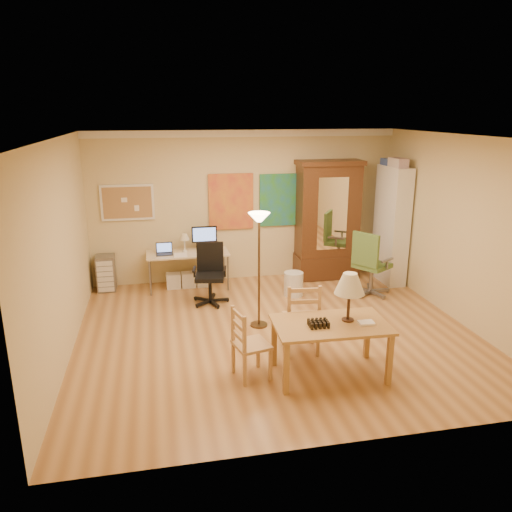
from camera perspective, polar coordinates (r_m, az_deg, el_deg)
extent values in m
plane|color=#9A6636|center=(7.14, 2.33, -8.74)|extent=(5.50, 5.50, 0.00)
cube|color=white|center=(8.89, -1.33, 13.84)|extent=(5.50, 0.08, 0.12)
cube|color=tan|center=(8.89, -14.48, 5.94)|extent=(0.90, 0.04, 0.62)
cube|color=gold|center=(8.99, -2.87, 6.22)|extent=(0.80, 0.04, 1.00)
cube|color=teal|center=(9.16, 2.74, 6.41)|extent=(0.75, 0.04, 0.95)
cube|color=olive|center=(5.89, 8.54, -7.75)|extent=(1.35, 0.84, 0.04)
cube|color=olive|center=(5.60, 3.47, -12.71)|extent=(0.06, 0.06, 0.63)
cube|color=olive|center=(5.95, 15.01, -11.39)|extent=(0.06, 0.06, 0.63)
cube|color=olive|center=(6.18, 2.08, -9.75)|extent=(0.06, 0.06, 0.63)
cube|color=olive|center=(6.50, 12.60, -8.76)|extent=(0.06, 0.06, 0.63)
cylinder|color=black|center=(5.98, 10.45, -7.16)|extent=(0.14, 0.14, 0.02)
cylinder|color=black|center=(5.92, 10.53, -5.68)|extent=(0.04, 0.04, 0.35)
cone|color=beige|center=(5.82, 10.67, -3.10)|extent=(0.35, 0.35, 0.25)
cube|color=white|center=(5.93, 12.49, -7.47)|extent=(0.18, 0.14, 0.03)
cube|color=black|center=(5.76, 7.15, -7.66)|extent=(0.25, 0.20, 0.07)
cube|color=tan|center=(6.49, 5.19, -7.11)|extent=(0.49, 0.47, 0.04)
cube|color=tan|center=(6.78, 6.47, -8.26)|extent=(0.04, 0.04, 0.43)
cube|color=tan|center=(6.72, 3.25, -8.42)|extent=(0.04, 0.04, 0.43)
cube|color=tan|center=(6.46, 7.10, -9.58)|extent=(0.04, 0.04, 0.43)
cube|color=tan|center=(6.40, 3.71, -9.77)|extent=(0.04, 0.04, 0.43)
cube|color=tan|center=(6.27, 7.26, -5.57)|extent=(0.04, 0.04, 0.50)
cube|color=tan|center=(6.20, 3.79, -5.72)|extent=(0.04, 0.04, 0.50)
cube|color=tan|center=(6.21, 5.55, -5.22)|extent=(0.38, 0.07, 0.05)
cube|color=tan|center=(5.88, -0.51, -10.11)|extent=(0.46, 0.47, 0.04)
cube|color=tan|center=(5.91, 1.67, -12.33)|extent=(0.04, 0.04, 0.39)
cube|color=tan|center=(6.18, 0.23, -10.95)|extent=(0.04, 0.04, 0.39)
cube|color=tan|center=(5.79, -1.30, -12.98)|extent=(0.04, 0.04, 0.39)
cube|color=tan|center=(6.07, -2.61, -11.52)|extent=(0.04, 0.04, 0.39)
cube|color=tan|center=(5.58, -1.33, -9.05)|extent=(0.04, 0.04, 0.45)
cube|color=tan|center=(5.87, -2.67, -7.74)|extent=(0.04, 0.04, 0.45)
cube|color=tan|center=(5.71, -2.02, -7.97)|extent=(0.10, 0.34, 0.05)
cylinder|color=#46321C|center=(7.35, 0.33, -7.85)|extent=(0.25, 0.25, 0.03)
cylinder|color=#46321C|center=(7.07, 0.34, -1.97)|extent=(0.03, 0.03, 1.58)
cone|color=#FFE0A5|center=(6.85, 0.36, 4.45)|extent=(0.31, 0.31, 0.13)
cube|color=beige|center=(8.75, -7.80, 0.30)|extent=(1.41, 0.62, 0.03)
cylinder|color=slate|center=(8.58, -12.02, -2.50)|extent=(0.03, 0.03, 0.62)
cylinder|color=slate|center=(8.65, -3.22, -1.99)|extent=(0.03, 0.03, 0.62)
cylinder|color=slate|center=(9.08, -12.01, -1.44)|extent=(0.03, 0.03, 0.62)
cylinder|color=slate|center=(9.15, -3.70, -0.96)|extent=(0.03, 0.03, 0.62)
cube|color=black|center=(8.69, -10.40, 0.20)|extent=(0.28, 0.19, 0.01)
cube|color=black|center=(8.80, -10.46, 1.04)|extent=(0.28, 0.05, 0.18)
cube|color=black|center=(8.82, -5.93, 2.49)|extent=(0.44, 0.04, 0.28)
cone|color=beige|center=(8.76, -8.20, 2.19)|extent=(0.18, 0.18, 0.11)
cube|color=white|center=(8.61, -8.62, 0.11)|extent=(0.22, 0.28, 0.01)
cube|color=maroon|center=(8.73, -4.61, 0.81)|extent=(0.19, 0.14, 0.11)
cube|color=white|center=(8.93, -9.40, -2.80)|extent=(0.25, 0.21, 0.27)
cube|color=white|center=(8.94, -7.70, -2.70)|extent=(0.25, 0.21, 0.27)
cube|color=silver|center=(8.96, -6.01, -2.60)|extent=(0.25, 0.21, 0.27)
cylinder|color=black|center=(8.12, -5.26, -3.84)|extent=(0.06, 0.06, 0.38)
cube|color=black|center=(8.04, -5.30, -2.40)|extent=(0.52, 0.50, 0.07)
cube|color=black|center=(8.16, -5.27, -0.04)|extent=(0.44, 0.12, 0.49)
cube|color=black|center=(8.02, -7.08, -1.51)|extent=(0.08, 0.29, 0.03)
cube|color=black|center=(7.99, -3.57, -1.49)|extent=(0.08, 0.29, 0.03)
cylinder|color=slate|center=(8.70, 13.02, -2.58)|extent=(0.06, 0.06, 0.43)
cube|color=#3F682F|center=(8.63, 13.12, -1.04)|extent=(0.69, 0.70, 0.07)
cube|color=#3F682F|center=(8.35, 12.39, 0.71)|extent=(0.31, 0.44, 0.55)
cube|color=slate|center=(8.45, 14.77, -0.47)|extent=(0.29, 0.21, 0.03)
cube|color=slate|center=(8.73, 11.66, 0.28)|extent=(0.29, 0.21, 0.03)
cube|color=slate|center=(9.04, -16.75, -1.87)|extent=(0.31, 0.35, 0.62)
cube|color=silver|center=(8.86, -16.85, -2.24)|extent=(0.26, 0.02, 0.53)
cube|color=#3B2210|center=(9.27, 8.16, 3.86)|extent=(1.10, 0.50, 2.10)
cube|color=#3B2210|center=(9.48, 7.95, -1.04)|extent=(1.14, 0.54, 0.42)
cube|color=white|center=(8.99, 8.74, 4.76)|extent=(0.55, 0.01, 1.30)
cube|color=#3B2210|center=(9.10, 8.43, 10.52)|extent=(1.18, 0.56, 0.08)
cube|color=white|center=(9.28, 15.21, 3.43)|extent=(0.31, 0.84, 2.09)
cube|color=#993333|center=(9.26, 15.15, -0.07)|extent=(0.19, 0.42, 0.25)
cube|color=#334C99|center=(9.32, 14.72, 7.84)|extent=(0.19, 0.29, 0.21)
cylinder|color=silver|center=(8.46, 4.30, -3.20)|extent=(0.33, 0.33, 0.41)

